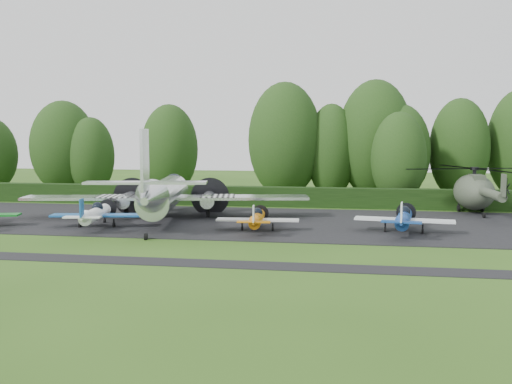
% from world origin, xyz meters
% --- Properties ---
extents(ground, '(160.00, 160.00, 0.00)m').
position_xyz_m(ground, '(0.00, 0.00, 0.00)').
color(ground, '#2B4C15').
rests_on(ground, ground).
extents(apron, '(70.00, 18.00, 0.01)m').
position_xyz_m(apron, '(0.00, 10.00, 0.00)').
color(apron, black).
rests_on(apron, ground).
extents(taxiway_verge, '(70.00, 2.00, 0.00)m').
position_xyz_m(taxiway_verge, '(0.00, -6.00, 0.00)').
color(taxiway_verge, black).
rests_on(taxiway_verge, ground).
extents(hedgerow, '(90.00, 1.60, 2.00)m').
position_xyz_m(hedgerow, '(0.00, 21.00, 0.00)').
color(hedgerow, black).
rests_on(hedgerow, ground).
extents(transport_plane, '(24.97, 19.15, 8.00)m').
position_xyz_m(transport_plane, '(-2.90, 9.61, 2.23)').
color(transport_plane, silver).
rests_on(transport_plane, ground).
extents(light_plane_white, '(7.23, 7.60, 2.78)m').
position_xyz_m(light_plane_white, '(-6.77, 4.67, 1.16)').
color(light_plane_white, white).
rests_on(light_plane_white, ground).
extents(light_plane_orange, '(6.30, 6.62, 2.42)m').
position_xyz_m(light_plane_orange, '(5.96, 5.20, 1.01)').
color(light_plane_orange, '#CA6E0B').
rests_on(light_plane_orange, ground).
extents(light_plane_blue, '(7.28, 7.65, 2.80)m').
position_xyz_m(light_plane_blue, '(16.80, 5.99, 1.16)').
color(light_plane_blue, navy).
rests_on(light_plane_blue, ground).
extents(helicopter, '(13.42, 15.72, 4.32)m').
position_xyz_m(helicopter, '(24.32, 18.74, 2.32)').
color(helicopter, '#3A4434').
rests_on(helicopter, ground).
extents(tree_0, '(7.03, 7.03, 11.15)m').
position_xyz_m(tree_0, '(-9.29, 31.22, 5.56)').
color(tree_0, black).
rests_on(tree_0, ground).
extents(tree_1, '(7.22, 7.22, 10.92)m').
position_xyz_m(tree_1, '(18.28, 30.13, 5.45)').
color(tree_1, black).
rests_on(tree_1, ground).
extents(tree_2, '(5.71, 5.71, 10.96)m').
position_xyz_m(tree_2, '(10.66, 29.97, 5.46)').
color(tree_2, black).
rests_on(tree_2, ground).
extents(tree_4, '(8.54, 8.54, 13.50)m').
position_xyz_m(tree_4, '(5.27, 29.54, 6.74)').
color(tree_4, black).
rests_on(tree_4, ground).
extents(tree_5, '(6.77, 6.77, 11.57)m').
position_xyz_m(tree_5, '(25.22, 31.72, 5.77)').
color(tree_5, black).
rests_on(tree_5, ground).
extents(tree_7, '(5.78, 5.78, 9.56)m').
position_xyz_m(tree_7, '(-18.94, 29.65, 4.77)').
color(tree_7, black).
rests_on(tree_7, ground).
extents(tree_8, '(8.24, 8.24, 11.68)m').
position_xyz_m(tree_8, '(-22.95, 30.42, 5.83)').
color(tree_8, black).
rests_on(tree_8, ground).
extents(tree_10, '(5.80, 5.80, 9.77)m').
position_xyz_m(tree_10, '(17.89, 24.90, 4.87)').
color(tree_10, black).
rests_on(tree_10, ground).
extents(tree_11, '(8.62, 8.62, 13.75)m').
position_xyz_m(tree_11, '(15.65, 30.93, 6.86)').
color(tree_11, black).
rests_on(tree_11, ground).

